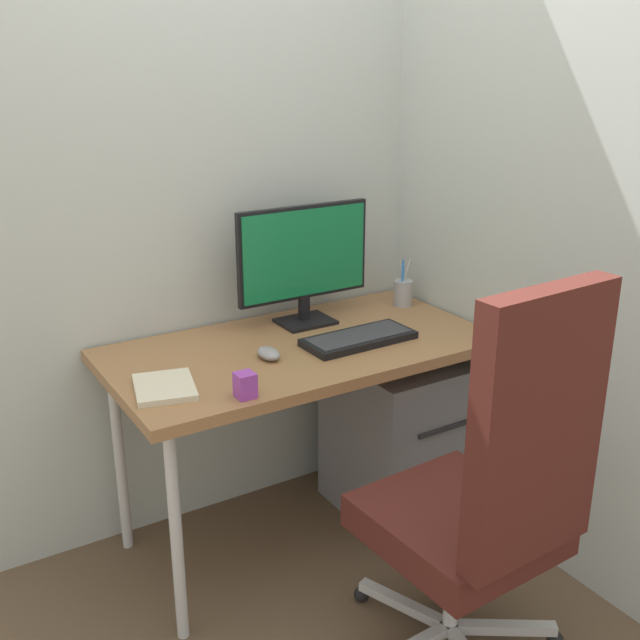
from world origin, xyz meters
name	(u,v)px	position (x,y,z in m)	size (l,w,h in m)	color
ground_plane	(302,533)	(0.00, 0.00, 0.00)	(8.00, 8.00, 0.00)	brown
wall_back	(245,135)	(0.00, 0.37, 1.40)	(2.93, 0.04, 2.80)	#B7C1BC
wall_side_right	(513,140)	(0.67, -0.24, 1.40)	(0.04, 2.31, 2.80)	#B7C1BC
desk	(300,360)	(0.00, 0.00, 0.69)	(1.29, 0.67, 0.75)	#996B42
office_chair	(489,492)	(0.10, -0.82, 0.58)	(0.63, 0.65, 1.18)	black
filing_cabinet	(401,433)	(0.42, -0.03, 0.31)	(0.45, 0.48, 0.62)	slate
monitor	(304,258)	(0.12, 0.18, 0.99)	(0.51, 0.15, 0.43)	black
keyboard	(359,338)	(0.18, -0.09, 0.76)	(0.39, 0.17, 0.03)	black
mouse	(269,353)	(-0.15, -0.06, 0.76)	(0.06, 0.10, 0.04)	gray
pen_holder	(403,292)	(0.55, 0.15, 0.80)	(0.07, 0.07, 0.19)	#9EA0A5
notebook	(164,387)	(-0.52, -0.11, 0.75)	(0.17, 0.21, 0.02)	beige
desk_clamp_accessory	(245,385)	(-0.34, -0.28, 0.78)	(0.05, 0.05, 0.07)	purple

